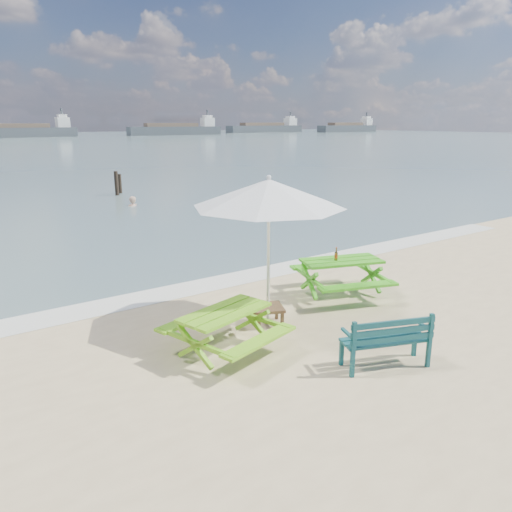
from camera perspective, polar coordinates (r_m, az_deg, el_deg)
foam_strip at (r=11.49m, az=-4.65°, el=-3.07°), size 22.00×0.90×0.01m
picnic_table_left at (r=8.03m, az=-3.53°, el=-8.75°), size 1.89×2.01×0.72m
picnic_table_right at (r=10.71m, az=9.68°, el=-2.52°), size 2.16×2.27×0.79m
park_bench at (r=7.90m, az=14.50°, el=-10.39°), size 1.40×0.89×0.82m
side_table at (r=9.15m, az=1.38°, el=-6.74°), size 0.71×0.71×0.35m
patio_umbrella at (r=8.57m, az=1.47°, el=7.18°), size 3.53×3.53×2.65m
beer_bottle at (r=10.51m, az=9.14°, el=-0.00°), size 0.07×0.07×0.27m
swimmer at (r=22.66m, az=-13.90°, el=4.54°), size 0.69×0.55×1.68m
mooring_pilings at (r=26.21m, az=-15.49°, el=7.77°), size 0.58×0.78×1.40m
cargo_ships at (r=145.22m, az=-3.39°, el=14.24°), size 121.30×14.87×4.40m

